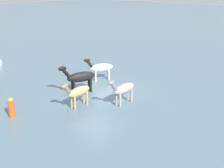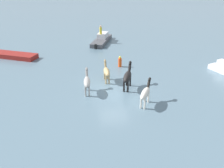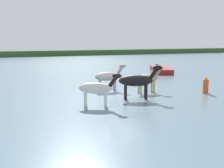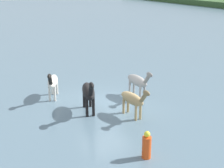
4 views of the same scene
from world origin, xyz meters
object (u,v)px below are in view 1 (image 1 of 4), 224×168
(horse_chestnut_trailing, at_px, (123,89))
(horse_pinto_flank, at_px, (80,77))
(buoy_channel_marker, at_px, (11,108))
(horse_lead, at_px, (78,92))
(horse_rear_stallion, at_px, (101,68))

(horse_chestnut_trailing, height_order, horse_pinto_flank, horse_pinto_flank)
(horse_pinto_flank, height_order, buoy_channel_marker, horse_pinto_flank)
(horse_lead, xyz_separation_m, buoy_channel_marker, (3.42, -1.73, -0.43))
(buoy_channel_marker, bearing_deg, horse_pinto_flank, 178.59)
(horse_lead, height_order, buoy_channel_marker, horse_lead)
(horse_chestnut_trailing, height_order, horse_lead, horse_chestnut_trailing)
(horse_rear_stallion, bearing_deg, horse_chestnut_trailing, 88.61)
(horse_lead, bearing_deg, horse_pinto_flank, -137.73)
(horse_chestnut_trailing, height_order, horse_rear_stallion, horse_chestnut_trailing)
(horse_pinto_flank, height_order, horse_lead, horse_pinto_flank)
(horse_chestnut_trailing, distance_m, horse_pinto_flank, 3.42)
(horse_rear_stallion, distance_m, horse_lead, 5.13)
(horse_lead, bearing_deg, horse_chestnut_trailing, 137.28)
(horse_pinto_flank, distance_m, horse_lead, 2.31)
(buoy_channel_marker, bearing_deg, horse_rear_stallion, -174.98)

